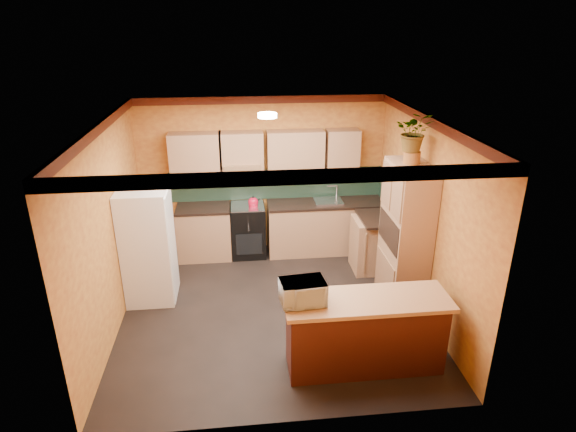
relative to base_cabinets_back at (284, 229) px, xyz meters
The scene contains 15 objects.
room_shell 2.26m from the base_cabinets_back, 101.81° to the right, with size 4.24×4.24×2.72m.
base_cabinets_back is the anchor object (origin of this frame).
countertop_back 0.46m from the base_cabinets_back, 90.00° to the right, with size 3.65×0.62×0.04m, color black.
stove 0.63m from the base_cabinets_back, behind, with size 0.58×0.58×0.91m, color black.
kettle 0.77m from the base_cabinets_back, behind, with size 0.17×0.17×0.18m, color red, non-canonical shape.
sink 0.92m from the base_cabinets_back, ahead, with size 0.48×0.40×0.03m, color silver.
base_cabinets_right 1.65m from the base_cabinets_back, 27.77° to the right, with size 0.60×0.80×0.88m, color tan.
countertop_right 1.71m from the base_cabinets_back, 27.77° to the right, with size 0.62×0.80×0.04m, color black.
fridge 2.49m from the base_cabinets_back, 148.37° to the right, with size 0.68×0.66×1.70m, color white.
pantry 2.44m from the base_cabinets_back, 50.25° to the right, with size 0.48×0.90×2.10m, color tan.
fern_pot 2.90m from the base_cabinets_back, 49.46° to the right, with size 0.22×0.22×0.16m, color #995825.
fern 3.12m from the base_cabinets_back, 49.46° to the right, with size 0.47×0.40×0.52m, color tan.
breakfast_bar 3.19m from the base_cabinets_back, 78.50° to the right, with size 1.80×0.55×0.88m, color #472010.
bar_top 3.22m from the base_cabinets_back, 78.50° to the right, with size 1.90×0.65×0.05m, color tan.
microwave 3.19m from the base_cabinets_back, 91.98° to the right, with size 0.49×0.33×0.27m, color white.
Camera 1 is at (-0.43, -5.86, 3.87)m, focal length 30.00 mm.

